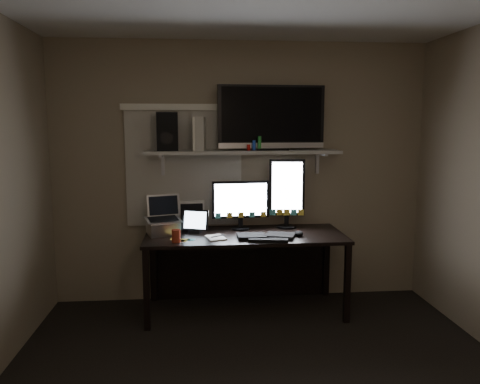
{
  "coord_description": "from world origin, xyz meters",
  "views": [
    {
      "loc": [
        -0.42,
        -2.71,
        1.72
      ],
      "look_at": [
        -0.06,
        1.25,
        1.14
      ],
      "focal_mm": 35.0,
      "sensor_mm": 36.0,
      "label": 1
    }
  ],
  "objects": [
    {
      "name": "desk",
      "position": [
        0.0,
        1.55,
        0.55
      ],
      "size": [
        1.8,
        0.75,
        0.73
      ],
      "color": "black",
      "rests_on": "floor"
    },
    {
      "name": "mouse",
      "position": [
        0.48,
        1.32,
        0.75
      ],
      "size": [
        0.09,
        0.13,
        0.04
      ],
      "primitive_type": "ellipsoid",
      "rotation": [
        0.0,
        0.0,
        -0.09
      ],
      "color": "black",
      "rests_on": "desk"
    },
    {
      "name": "tv",
      "position": [
        0.27,
        1.63,
        1.78
      ],
      "size": [
        1.0,
        0.23,
        0.6
      ],
      "primitive_type": "cube",
      "rotation": [
        0.0,
        0.0,
        0.05
      ],
      "color": "black",
      "rests_on": "wall_shelf"
    },
    {
      "name": "tablet",
      "position": [
        -0.45,
        1.51,
        0.84
      ],
      "size": [
        0.27,
        0.18,
        0.22
      ],
      "primitive_type": "cube",
      "rotation": [
        0.0,
        0.0,
        -0.34
      ],
      "color": "black",
      "rests_on": "desk"
    },
    {
      "name": "back_wall",
      "position": [
        0.0,
        1.8,
        1.25
      ],
      "size": [
        3.6,
        0.0,
        3.6
      ],
      "primitive_type": "plane",
      "rotation": [
        1.57,
        0.0,
        0.0
      ],
      "color": "gray",
      "rests_on": "floor"
    },
    {
      "name": "keyboard",
      "position": [
        0.17,
        1.27,
        0.75
      ],
      "size": [
        0.54,
        0.28,
        0.03
      ],
      "primitive_type": "cube",
      "rotation": [
        0.0,
        0.0,
        -0.16
      ],
      "color": "black",
      "rests_on": "desk"
    },
    {
      "name": "cup",
      "position": [
        -0.61,
        1.18,
        0.78
      ],
      "size": [
        0.09,
        0.09,
        0.11
      ],
      "primitive_type": "cylinder",
      "rotation": [
        0.0,
        0.0,
        0.19
      ],
      "color": "maroon",
      "rests_on": "desk"
    },
    {
      "name": "game_console",
      "position": [
        -0.4,
        1.65,
        1.63
      ],
      "size": [
        0.12,
        0.27,
        0.3
      ],
      "primitive_type": "cube",
      "rotation": [
        0.0,
        0.0,
        -0.17
      ],
      "color": "silver",
      "rests_on": "wall_shelf"
    },
    {
      "name": "bottles",
      "position": [
        0.1,
        1.55,
        1.54
      ],
      "size": [
        0.2,
        0.09,
        0.12
      ],
      "primitive_type": null,
      "rotation": [
        0.0,
        0.0,
        0.26
      ],
      "color": "#A50F0C",
      "rests_on": "wall_shelf"
    },
    {
      "name": "monitor_landscape",
      "position": [
        -0.02,
        1.62,
        0.97
      ],
      "size": [
        0.54,
        0.09,
        0.47
      ],
      "primitive_type": "cube",
      "rotation": [
        0.0,
        0.0,
        0.07
      ],
      "color": "black",
      "rests_on": "desk"
    },
    {
      "name": "sticky_notes",
      "position": [
        -0.55,
        1.28,
        0.73
      ],
      "size": [
        0.3,
        0.23,
        0.0
      ],
      "primitive_type": null,
      "rotation": [
        0.0,
        0.0,
        0.08
      ],
      "color": "gold",
      "rests_on": "desk"
    },
    {
      "name": "monitor_portrait",
      "position": [
        0.43,
        1.66,
        1.07
      ],
      "size": [
        0.34,
        0.11,
        0.68
      ],
      "primitive_type": "cube",
      "rotation": [
        0.0,
        0.0,
        -0.13
      ],
      "color": "black",
      "rests_on": "desk"
    },
    {
      "name": "notepad",
      "position": [
        -0.27,
        1.29,
        0.74
      ],
      "size": [
        0.19,
        0.24,
        0.01
      ],
      "primitive_type": "cube",
      "rotation": [
        0.0,
        0.0,
        0.25
      ],
      "color": "white",
      "rests_on": "desk"
    },
    {
      "name": "wall_shelf",
      "position": [
        0.0,
        1.62,
        1.46
      ],
      "size": [
        1.8,
        0.35,
        0.03
      ],
      "primitive_type": "cube",
      "color": "#A7A7A3",
      "rests_on": "back_wall"
    },
    {
      "name": "file_sorter",
      "position": [
        -0.49,
        1.7,
        0.86
      ],
      "size": [
        0.22,
        0.12,
        0.26
      ],
      "primitive_type": "cube",
      "rotation": [
        0.0,
        0.0,
        0.12
      ],
      "color": "black",
      "rests_on": "desk"
    },
    {
      "name": "speaker",
      "position": [
        -0.69,
        1.63,
        1.65
      ],
      "size": [
        0.21,
        0.25,
        0.35
      ],
      "primitive_type": "cube",
      "rotation": [
        0.0,
        0.0,
        0.08
      ],
      "color": "black",
      "rests_on": "wall_shelf"
    },
    {
      "name": "window_blinds",
      "position": [
        -0.55,
        1.79,
        1.3
      ],
      "size": [
        1.1,
        0.02,
        1.1
      ],
      "primitive_type": "cube",
      "color": "beige",
      "rests_on": "back_wall"
    },
    {
      "name": "laptop",
      "position": [
        -0.74,
        1.47,
        0.9
      ],
      "size": [
        0.37,
        0.33,
        0.34
      ],
      "primitive_type": "cube",
      "rotation": [
        0.0,
        0.0,
        0.31
      ],
      "color": "#BBBAC0",
      "rests_on": "desk"
    }
  ]
}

